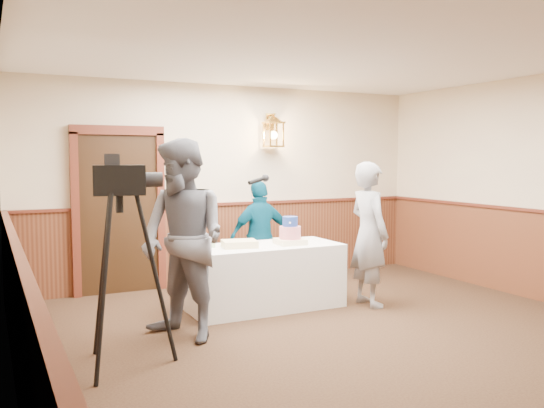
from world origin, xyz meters
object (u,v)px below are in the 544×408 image
at_px(baker, 369,234).
at_px(tv_camera_rig, 121,277).
at_px(sheet_cake_green, 202,245).
at_px(interviewer, 183,240).
at_px(assistant_p, 260,237).
at_px(tiered_cake, 290,233).
at_px(sheet_cake_yellow, 239,244).
at_px(display_table, 264,276).

xyz_separation_m(baker, tv_camera_rig, (-3.10, -0.75, -0.09)).
bearing_deg(sheet_cake_green, baker, -18.21).
xyz_separation_m(interviewer, assistant_p, (1.51, 1.44, -0.24)).
bearing_deg(tv_camera_rig, tiered_cake, 35.79).
xyz_separation_m(sheet_cake_yellow, tv_camera_rig, (-1.59, -1.18, -0.02)).
distance_m(baker, tv_camera_rig, 3.19).
xyz_separation_m(display_table, sheet_cake_yellow, (-0.33, -0.02, 0.41)).
xyz_separation_m(interviewer, tv_camera_rig, (-0.70, -0.47, -0.21)).
height_order(baker, assistant_p, baker).
height_order(display_table, sheet_cake_yellow, sheet_cake_yellow).
distance_m(sheet_cake_yellow, interviewer, 1.15).
bearing_deg(tiered_cake, sheet_cake_yellow, 175.13).
xyz_separation_m(sheet_cake_green, assistant_p, (1.01, 0.54, -0.04)).
distance_m(tiered_cake, sheet_cake_yellow, 0.64).
relative_size(sheet_cake_yellow, sheet_cake_green, 1.51).
relative_size(assistant_p, tv_camera_rig, 0.86).
relative_size(sheet_cake_yellow, baker, 0.22).
relative_size(display_table, sheet_cake_green, 6.99).
bearing_deg(sheet_cake_yellow, interviewer, -141.69).
height_order(tiered_cake, sheet_cake_yellow, tiered_cake).
bearing_deg(display_table, assistant_p, 68.22).
bearing_deg(sheet_cake_green, interviewer, -119.16).
relative_size(sheet_cake_green, tv_camera_rig, 0.15).
relative_size(sheet_cake_green, assistant_p, 0.17).
bearing_deg(tv_camera_rig, assistant_p, 49.93).
bearing_deg(display_table, tv_camera_rig, -148.04).
xyz_separation_m(baker, assistant_p, (-0.89, 1.17, -0.13)).
height_order(display_table, sheet_cake_green, sheet_cake_green).
bearing_deg(tv_camera_rig, baker, 22.55).
bearing_deg(sheet_cake_green, tv_camera_rig, -131.23).
relative_size(tiered_cake, interviewer, 0.18).
height_order(assistant_p, tv_camera_rig, tv_camera_rig).
distance_m(assistant_p, tv_camera_rig, 2.92).
distance_m(interviewer, tv_camera_rig, 0.87).
height_order(interviewer, tv_camera_rig, interviewer).
distance_m(display_table, tv_camera_rig, 2.30).
distance_m(sheet_cake_green, tv_camera_rig, 1.82).
relative_size(tiered_cake, assistant_p, 0.23).
relative_size(tiered_cake, sheet_cake_yellow, 0.89).
height_order(tiered_cake, sheet_cake_green, tiered_cake).
distance_m(sheet_cake_yellow, baker, 1.57).
bearing_deg(baker, sheet_cake_green, 73.04).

